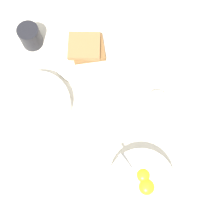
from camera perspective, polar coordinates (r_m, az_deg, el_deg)
ground_plane at (r=0.86m, az=-7.83°, el=-0.05°), size 3.00×3.00×0.00m
egg_bowl at (r=0.79m, az=5.32°, el=-12.71°), size 0.16×0.16×0.08m
toast_plate at (r=0.92m, az=-4.57°, el=10.89°), size 0.21×0.21×0.01m
toast_sandwich at (r=0.90m, az=-4.71°, el=11.68°), size 0.09×0.11×0.03m
soup_spoon at (r=0.86m, az=9.51°, el=1.83°), size 0.12×0.14×0.03m
congee_bowl at (r=0.85m, az=-13.56°, el=1.28°), size 0.18×0.18×0.05m
drinking_cup at (r=0.93m, az=-14.74°, el=13.30°), size 0.06×0.06×0.07m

